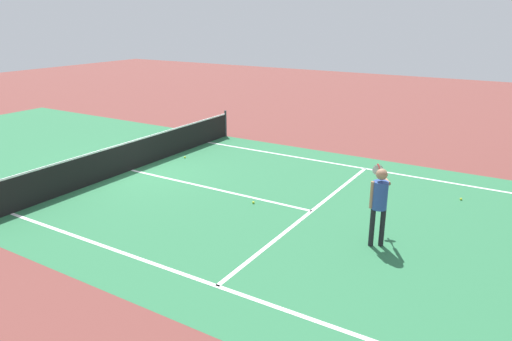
# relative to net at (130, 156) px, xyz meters

# --- Properties ---
(ground_plane) EXTENTS (60.00, 60.00, 0.00)m
(ground_plane) POSITION_rel_net_xyz_m (0.00, 0.00, -0.49)
(ground_plane) COLOR brown
(court_surface_inbounds) EXTENTS (10.62, 24.40, 0.00)m
(court_surface_inbounds) POSITION_rel_net_xyz_m (0.00, 0.00, -0.49)
(court_surface_inbounds) COLOR #2D7247
(court_surface_inbounds) RESTS_ON ground_plane
(line_sideline_left) EXTENTS (0.10, 11.89, 0.01)m
(line_sideline_left) POSITION_rel_net_xyz_m (-4.11, -5.95, -0.49)
(line_sideline_left) COLOR white
(line_sideline_left) RESTS_ON ground_plane
(line_sideline_right) EXTENTS (0.10, 11.89, 0.01)m
(line_sideline_right) POSITION_rel_net_xyz_m (4.11, -5.95, -0.49)
(line_sideline_right) COLOR white
(line_sideline_right) RESTS_ON ground_plane
(line_service_near) EXTENTS (8.22, 0.10, 0.01)m
(line_service_near) POSITION_rel_net_xyz_m (0.00, -6.40, -0.49)
(line_service_near) COLOR white
(line_service_near) RESTS_ON ground_plane
(line_center_service) EXTENTS (0.10, 6.40, 0.01)m
(line_center_service) POSITION_rel_net_xyz_m (0.00, -3.20, -0.49)
(line_center_service) COLOR white
(line_center_service) RESTS_ON ground_plane
(net) EXTENTS (10.73, 0.09, 1.07)m
(net) POSITION_rel_net_xyz_m (0.00, 0.00, 0.00)
(net) COLOR #33383D
(net) RESTS_ON ground_plane
(player_near) EXTENTS (1.18, 0.64, 1.76)m
(player_near) POSITION_rel_net_xyz_m (-0.96, -8.38, 0.61)
(player_near) COLOR black
(player_near) RESTS_ON ground_plane
(tennis_ball_near_net) EXTENTS (0.07, 0.07, 0.07)m
(tennis_ball_near_net) POSITION_rel_net_xyz_m (1.96, -0.60, -0.46)
(tennis_ball_near_net) COLOR #CCE033
(tennis_ball_near_net) RESTS_ON ground_plane
(tennis_ball_mid_court) EXTENTS (0.07, 0.07, 0.07)m
(tennis_ball_mid_court) POSITION_rel_net_xyz_m (-0.34, -4.86, -0.46)
(tennis_ball_mid_court) COLOR #CCE033
(tennis_ball_mid_court) RESTS_ON ground_plane
(tennis_ball_by_baseline) EXTENTS (0.07, 0.07, 0.07)m
(tennis_ball_by_baseline) POSITION_rel_net_xyz_m (2.80, -9.53, -0.46)
(tennis_ball_by_baseline) COLOR #CCE033
(tennis_ball_by_baseline) RESTS_ON ground_plane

